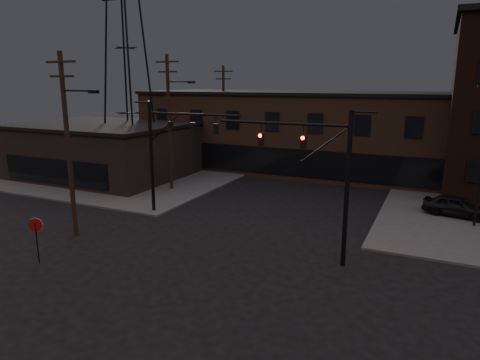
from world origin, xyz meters
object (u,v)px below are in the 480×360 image
at_px(traffic_signal_far, 166,145).
at_px(parked_car_lot_a, 456,206).
at_px(car_crossing, 298,169).
at_px(traffic_signal_near, 325,170).
at_px(stop_sign, 36,230).

relative_size(traffic_signal_far, parked_car_lot_a, 1.88).
bearing_deg(car_crossing, parked_car_lot_a, -29.92).
bearing_deg(car_crossing, traffic_signal_far, -105.02).
bearing_deg(traffic_signal_near, stop_sign, -154.10).
distance_m(stop_sign, parked_car_lot_a, 26.70).
bearing_deg(traffic_signal_near, parked_car_lot_a, 59.86).
height_order(traffic_signal_near, parked_car_lot_a, traffic_signal_near).
distance_m(traffic_signal_near, car_crossing, 21.44).
bearing_deg(car_crossing, traffic_signal_near, -68.28).
bearing_deg(stop_sign, car_crossing, 77.37).
xyz_separation_m(traffic_signal_far, car_crossing, (4.57, 16.13, -4.32)).
bearing_deg(car_crossing, stop_sign, -101.83).
xyz_separation_m(stop_sign, parked_car_lot_a, (19.91, 17.77, -0.97)).
xyz_separation_m(traffic_signal_far, parked_car_lot_a, (18.62, 7.78, -4.14)).
relative_size(traffic_signal_near, stop_sign, 3.23).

